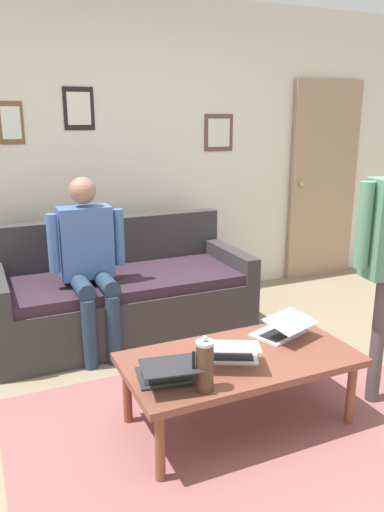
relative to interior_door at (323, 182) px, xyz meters
name	(u,v)px	position (x,y,z in m)	size (l,w,h in m)	color
ground_plane	(247,421)	(2.12, 2.11, -1.02)	(7.68, 7.68, 0.00)	gray
area_rug	(247,431)	(2.17, 2.20, -1.02)	(2.52, 1.80, 0.01)	#905453
back_wall	(127,156)	(2.12, -0.09, 0.33)	(7.04, 0.11, 2.70)	silver
interior_door	(323,182)	(0.00, 0.00, 0.00)	(0.82, 0.09, 2.05)	tan
couch	(122,296)	(2.41, 0.61, -0.72)	(1.96, 0.90, 0.88)	#332F31
coffee_table	(240,363)	(2.17, 2.10, -0.65)	(1.28, 0.66, 0.41)	brown
laptop_left	(282,329)	(1.81, 1.97, -0.57)	(0.37, 0.38, 0.14)	silver
laptop_center	(229,352)	(2.25, 2.11, -0.56)	(0.44, 0.46, 0.14)	silver
laptop_right	(169,372)	(2.63, 2.18, -0.56)	(0.35, 0.39, 0.13)	#28282D
french_press	(205,366)	(2.50, 2.34, -0.48)	(0.11, 0.09, 0.28)	#4C3323
person_seated	(89,256)	(2.71, 0.84, -0.30)	(0.55, 0.51, 1.28)	#223349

